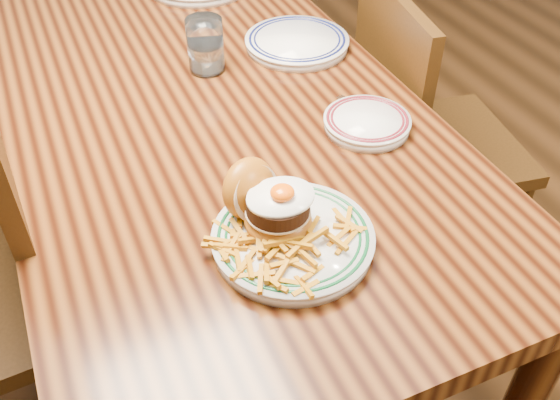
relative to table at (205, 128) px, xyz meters
name	(u,v)px	position (x,y,z in m)	size (l,w,h in m)	color
floor	(223,312)	(0.00, 0.00, -0.66)	(6.00, 6.00, 0.00)	black
table	(205,128)	(0.00, 0.00, 0.00)	(0.85, 1.60, 0.75)	black
chair_right	(421,137)	(0.60, -0.02, -0.19)	(0.48, 0.48, 0.89)	#3B230C
main_plate	(286,226)	(-0.02, -0.48, 0.12)	(0.26, 0.28, 0.13)	silver
side_plate	(367,122)	(0.26, -0.25, 0.10)	(0.17, 0.19, 0.03)	silver
rear_plate	(297,42)	(0.28, 0.11, 0.10)	(0.25, 0.25, 0.03)	silver
water_glass	(206,48)	(0.05, 0.10, 0.14)	(0.08, 0.08, 0.12)	white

